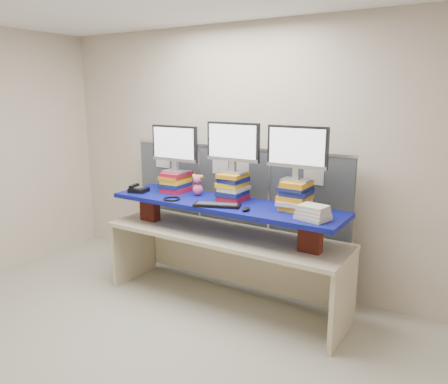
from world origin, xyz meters
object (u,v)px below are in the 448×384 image
Objects in this scene: desk at (224,247)px; desk_phone at (138,189)px; monitor_left at (175,146)px; monitor_right at (297,150)px; monitor_center at (233,145)px; blue_board at (224,204)px; keyboard at (217,205)px.

desk is 11.44× the size of desk_phone.
monitor_left is 1.36m from monitor_right.
monitor_right reaches higher than desk_phone.
monitor_center is at bearing 180.00° from monitor_right.
desk is at bearing 0.19° from blue_board.
desk_phone is (-1.03, 0.06, 0.02)m from keyboard.
monitor_left is 1.23× the size of keyboard.
monitor_right reaches higher than monitor_left.
desk_phone is at bearing 156.15° from keyboard.
blue_board is (-0.00, 0.00, 0.44)m from desk.
desk_phone is (-1.00, -0.10, 0.49)m from desk.
monitor_left is at bearing -180.00° from monitor_right.
monitor_right is 1.77m from desk_phone.
monitor_center reaches higher than desk_phone.
desk is 4.38× the size of monitor_left.
monitor_center is at bearing 77.93° from blue_board.
monitor_right is at bearing 0.00° from monitor_left.
monitor_center is 2.61× the size of desk_phone.
desk is 1.04× the size of blue_board.
monitor_left is 1.00× the size of monitor_right.
blue_board is 0.17m from keyboard.
desk_phone is at bearing -167.61° from monitor_center.
blue_board is at bearing 79.22° from keyboard.
monitor_center is at bearing 0.00° from monitor_left.
monitor_center is 0.65m from monitor_right.
desk is 1.01m from monitor_center.
blue_board is 10.97× the size of desk_phone.
monitor_center reaches higher than keyboard.
keyboard is at bearing -156.28° from monitor_right.
desk is 4.38× the size of monitor_right.
monitor_left is at bearing 20.34° from desk_phone.
desk_phone is (-1.69, -0.22, -0.51)m from monitor_right.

